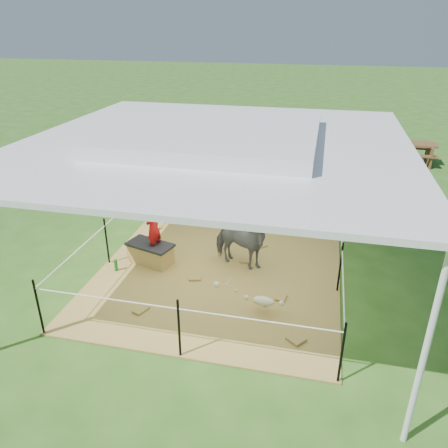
% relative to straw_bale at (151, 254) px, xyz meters
% --- Properties ---
extents(ground, '(90.00, 90.00, 0.00)m').
position_rel_straw_bale_xyz_m(ground, '(1.42, -0.19, -0.22)').
color(ground, '#2D5919').
rests_on(ground, ground).
extents(hay_patch, '(4.60, 4.60, 0.03)m').
position_rel_straw_bale_xyz_m(hay_patch, '(1.42, -0.19, -0.21)').
color(hay_patch, brown).
rests_on(hay_patch, ground).
extents(canopy_tent, '(6.30, 6.30, 2.90)m').
position_rel_straw_bale_xyz_m(canopy_tent, '(1.42, -0.19, 2.47)').
color(canopy_tent, silver).
rests_on(canopy_tent, ground).
extents(rope_fence, '(4.54, 4.54, 1.00)m').
position_rel_straw_bale_xyz_m(rope_fence, '(1.42, -0.19, 0.42)').
color(rope_fence, black).
rests_on(rope_fence, ground).
extents(straw_bale, '(0.95, 0.66, 0.38)m').
position_rel_straw_bale_xyz_m(straw_bale, '(0.00, 0.00, 0.00)').
color(straw_bale, '#A17E3A').
rests_on(straw_bale, hay_patch).
extents(dark_cloth, '(1.02, 0.72, 0.05)m').
position_rel_straw_bale_xyz_m(dark_cloth, '(0.00, 0.00, 0.22)').
color(dark_cloth, black).
rests_on(dark_cloth, straw_bale).
extents(woman, '(0.34, 0.43, 1.03)m').
position_rel_straw_bale_xyz_m(woman, '(0.10, -0.00, 0.71)').
color(woman, red).
rests_on(woman, straw_bale).
extents(green_bottle, '(0.08, 0.08, 0.24)m').
position_rel_straw_bale_xyz_m(green_bottle, '(-0.55, -0.45, -0.07)').
color(green_bottle, '#16661B').
rests_on(green_bottle, hay_patch).
extents(pony, '(1.30, 0.87, 1.01)m').
position_rel_straw_bale_xyz_m(pony, '(1.76, 0.26, 0.31)').
color(pony, '#4F4F54').
rests_on(pony, hay_patch).
extents(pink_hat, '(0.31, 0.31, 0.15)m').
position_rel_straw_bale_xyz_m(pink_hat, '(1.76, 0.26, 0.89)').
color(pink_hat, pink).
rests_on(pink_hat, pony).
extents(foal, '(1.01, 0.64, 0.53)m').
position_rel_straw_bale_xyz_m(foal, '(2.45, -1.15, 0.07)').
color(foal, beige).
rests_on(foal, hay_patch).
extents(trash_barrel, '(0.68, 0.68, 0.84)m').
position_rel_straw_bale_xyz_m(trash_barrel, '(5.76, 5.94, 0.20)').
color(trash_barrel, '#1833B9').
rests_on(trash_barrel, ground).
extents(picnic_table_near, '(1.68, 1.28, 0.66)m').
position_rel_straw_bale_xyz_m(picnic_table_near, '(3.20, 8.48, 0.11)').
color(picnic_table_near, '#54361C').
rests_on(picnic_table_near, ground).
extents(picnic_table_far, '(1.74, 1.28, 0.71)m').
position_rel_straw_bale_xyz_m(picnic_table_far, '(6.04, 8.46, 0.13)').
color(picnic_table_far, '#54391C').
rests_on(picnic_table_far, ground).
extents(distant_person, '(0.62, 0.50, 1.23)m').
position_rel_straw_bale_xyz_m(distant_person, '(4.11, 7.11, 0.39)').
color(distant_person, blue).
rests_on(distant_person, ground).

